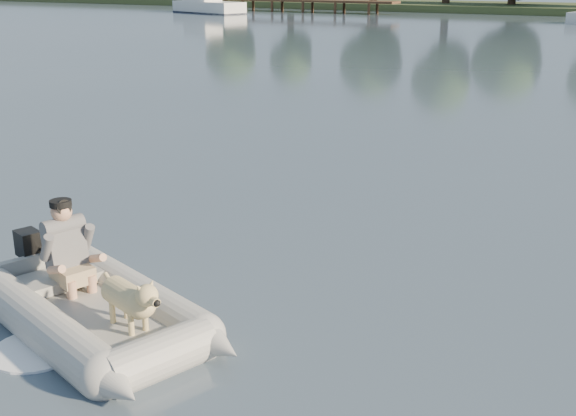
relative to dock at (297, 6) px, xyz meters
The scene contains 7 objects.
water 58.14m from the dock, 63.43° to the right, with size 160.00×160.00×0.00m, color slate.
dock is the anchor object (origin of this frame).
dinghy 58.02m from the dock, 64.19° to the right, with size 4.43×3.47×1.26m, color #A4A39E, non-canonical shape.
man 57.55m from the dock, 64.60° to the right, with size 0.65×0.56×0.97m, color #5E5F63, non-canonical shape.
dog 58.40m from the dock, 63.75° to the right, with size 0.84×0.30×0.56m, color #D3BC7A, non-canonical shape.
outboard_motor 56.97m from the dock, 65.26° to the right, with size 0.37×0.26×0.71m, color black, non-canonical shape.
cabin_cruiser 7.69m from the dock, 138.00° to the right, with size 7.22×2.58×2.23m, color white, non-canonical shape.
Camera 1 is at (4.05, -5.02, 3.40)m, focal length 45.00 mm.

